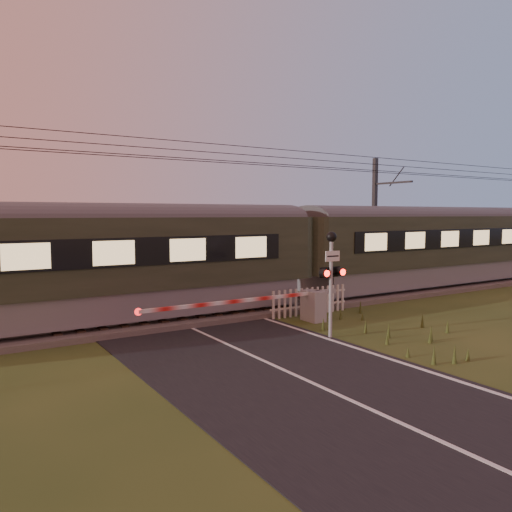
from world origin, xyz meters
TOP-DOWN VIEW (x-y plane):
  - ground at (0.00, 0.00)m, footprint 160.00×160.00m
  - road at (0.02, -0.23)m, footprint 6.00×140.00m
  - track_bed at (0.00, 6.50)m, footprint 140.00×3.40m
  - overhead_wires at (0.00, 6.50)m, footprint 120.00×0.62m
  - train at (5.38, 6.50)m, footprint 39.30×2.71m
  - boom_gate at (3.61, 3.72)m, footprint 7.16×0.80m
  - crossing_signal at (2.96, 1.63)m, footprint 0.80×0.34m
  - picket_fence at (4.54, 4.60)m, footprint 3.41×0.08m
  - catenary_mast at (11.99, 8.72)m, footprint 0.20×2.45m

SIDE VIEW (x-z plane):
  - ground at x=0.00m, z-range 0.00..0.00m
  - road at x=0.02m, z-range 0.00..0.03m
  - track_bed at x=0.00m, z-range -0.13..0.26m
  - picket_fence at x=4.54m, z-range 0.01..1.00m
  - boom_gate at x=3.61m, z-range 0.06..1.12m
  - train at x=5.38m, z-range 0.29..3.94m
  - crossing_signal at x=2.96m, z-range 0.59..3.71m
  - catenary_mast at x=11.99m, z-range 0.14..6.56m
  - overhead_wires at x=0.00m, z-range 5.41..6.04m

